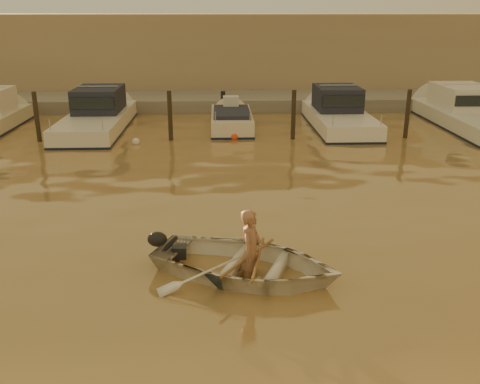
{
  "coord_description": "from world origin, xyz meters",
  "views": [
    {
      "loc": [
        1.74,
        -7.63,
        5.08
      ],
      "look_at": [
        2.26,
        4.96,
        0.75
      ],
      "focal_mm": 40.0,
      "sensor_mm": 36.0,
      "label": 1
    }
  ],
  "objects_px": {
    "person": "(251,251)",
    "waterfront_building": "(190,54)",
    "moored_boat_3": "(231,123)",
    "moored_boat_2": "(97,115)",
    "moored_boat_5": "(469,113)",
    "dinghy": "(246,263)",
    "moored_boat_4": "(339,114)"
  },
  "relations": [
    {
      "from": "person",
      "to": "moored_boat_2",
      "type": "height_order",
      "value": "moored_boat_2"
    },
    {
      "from": "moored_boat_2",
      "to": "moored_boat_3",
      "type": "relative_size",
      "value": 1.56
    },
    {
      "from": "moored_boat_2",
      "to": "moored_boat_5",
      "type": "relative_size",
      "value": 0.91
    },
    {
      "from": "person",
      "to": "moored_boat_3",
      "type": "relative_size",
      "value": 0.33
    },
    {
      "from": "moored_boat_2",
      "to": "person",
      "type": "bearing_deg",
      "value": -66.98
    },
    {
      "from": "person",
      "to": "moored_boat_3",
      "type": "height_order",
      "value": "person"
    },
    {
      "from": "moored_boat_4",
      "to": "waterfront_building",
      "type": "distance_m",
      "value": 13.26
    },
    {
      "from": "dinghy",
      "to": "moored_boat_3",
      "type": "bearing_deg",
      "value": 21.83
    },
    {
      "from": "moored_boat_3",
      "to": "moored_boat_5",
      "type": "distance_m",
      "value": 10.79
    },
    {
      "from": "dinghy",
      "to": "moored_boat_2",
      "type": "distance_m",
      "value": 15.23
    },
    {
      "from": "moored_boat_2",
      "to": "moored_boat_3",
      "type": "height_order",
      "value": "moored_boat_2"
    },
    {
      "from": "dinghy",
      "to": "moored_boat_3",
      "type": "distance_m",
      "value": 14.04
    },
    {
      "from": "moored_boat_3",
      "to": "person",
      "type": "bearing_deg",
      "value": -89.91
    },
    {
      "from": "moored_boat_3",
      "to": "dinghy",
      "type": "bearing_deg",
      "value": -90.29
    },
    {
      "from": "person",
      "to": "moored_boat_2",
      "type": "relative_size",
      "value": 0.21
    },
    {
      "from": "moored_boat_2",
      "to": "moored_boat_5",
      "type": "xyz_separation_m",
      "value": [
        16.74,
        0.0,
        0.0
      ]
    },
    {
      "from": "moored_boat_2",
      "to": "dinghy",
      "type": "bearing_deg",
      "value": -67.25
    },
    {
      "from": "person",
      "to": "moored_boat_5",
      "type": "relative_size",
      "value": 0.19
    },
    {
      "from": "person",
      "to": "moored_boat_5",
      "type": "height_order",
      "value": "moored_boat_5"
    },
    {
      "from": "moored_boat_3",
      "to": "waterfront_building",
      "type": "xyz_separation_m",
      "value": [
        -2.33,
        11.0,
        2.17
      ]
    },
    {
      "from": "moored_boat_4",
      "to": "waterfront_building",
      "type": "height_order",
      "value": "waterfront_building"
    },
    {
      "from": "moored_boat_4",
      "to": "dinghy",
      "type": "bearing_deg",
      "value": -109.34
    },
    {
      "from": "dinghy",
      "to": "moored_boat_2",
      "type": "xyz_separation_m",
      "value": [
        -5.89,
        14.04,
        0.35
      ]
    },
    {
      "from": "person",
      "to": "moored_boat_5",
      "type": "xyz_separation_m",
      "value": [
        10.76,
        14.07,
        0.06
      ]
    },
    {
      "from": "dinghy",
      "to": "waterfront_building",
      "type": "xyz_separation_m",
      "value": [
        -2.26,
        25.04,
        2.12
      ]
    },
    {
      "from": "person",
      "to": "waterfront_building",
      "type": "relative_size",
      "value": 0.04
    },
    {
      "from": "dinghy",
      "to": "waterfront_building",
      "type": "height_order",
      "value": "waterfront_building"
    },
    {
      "from": "moored_boat_5",
      "to": "waterfront_building",
      "type": "bearing_deg",
      "value": 140.02
    },
    {
      "from": "dinghy",
      "to": "moored_boat_4",
      "type": "bearing_deg",
      "value": 2.77
    },
    {
      "from": "moored_boat_2",
      "to": "waterfront_building",
      "type": "xyz_separation_m",
      "value": [
        3.63,
        11.0,
        1.77
      ]
    },
    {
      "from": "dinghy",
      "to": "moored_boat_5",
      "type": "relative_size",
      "value": 0.43
    },
    {
      "from": "waterfront_building",
      "to": "person",
      "type": "bearing_deg",
      "value": -84.64
    }
  ]
}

